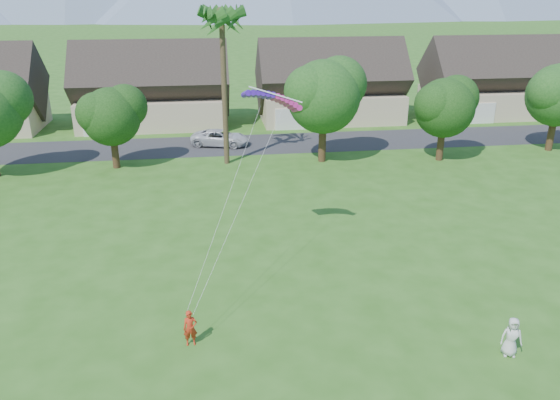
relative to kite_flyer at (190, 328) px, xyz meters
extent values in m
plane|color=#2D6019|center=(4.55, -3.83, -0.79)|extent=(500.00, 500.00, 0.00)
cube|color=#2D2D30|center=(4.55, 30.17, -0.79)|extent=(90.00, 7.00, 0.01)
imported|color=red|center=(0.00, 0.00, 0.00)|extent=(0.60, 0.42, 1.58)
imported|color=silver|center=(12.72, -2.41, 0.06)|extent=(0.95, 0.75, 1.70)
imported|color=silver|center=(2.18, 30.17, -0.06)|extent=(5.74, 3.74, 1.47)
cube|color=beige|center=(-4.45, 39.17, 0.71)|extent=(15.00, 8.00, 3.00)
cube|color=#382D28|center=(-4.45, 39.17, 3.99)|extent=(15.75, 8.15, 8.15)
cube|color=silver|center=(-8.65, 35.11, 0.31)|extent=(4.80, 0.12, 2.20)
cube|color=beige|center=(14.55, 39.17, 0.71)|extent=(15.00, 8.00, 3.00)
cube|color=#382D28|center=(14.55, 39.17, 3.99)|extent=(15.75, 8.15, 8.15)
cube|color=silver|center=(10.35, 35.11, 0.31)|extent=(4.80, 0.12, 2.20)
cube|color=beige|center=(33.55, 39.17, 0.71)|extent=(15.00, 8.00, 3.00)
cube|color=#382D28|center=(33.55, 39.17, 3.99)|extent=(15.75, 8.15, 8.15)
cube|color=silver|center=(29.35, 35.11, 0.31)|extent=(4.80, 0.12, 2.20)
cylinder|color=#47301C|center=(-6.45, 24.67, 0.30)|extent=(0.56, 0.56, 2.18)
sphere|color=#214916|center=(-6.45, 24.67, 3.42)|extent=(4.62, 4.62, 4.62)
cylinder|color=#47301C|center=(10.55, 24.17, 0.62)|extent=(0.62, 0.62, 2.82)
sphere|color=#214916|center=(10.55, 24.17, 4.66)|extent=(5.98, 5.98, 5.98)
cylinder|color=#47301C|center=(20.55, 23.17, 0.36)|extent=(0.58, 0.58, 2.30)
sphere|color=#214916|center=(20.55, 23.17, 3.67)|extent=(4.90, 4.90, 4.90)
cylinder|color=#47301C|center=(31.55, 24.67, 0.49)|extent=(0.60, 0.60, 2.56)
sphere|color=#214916|center=(31.55, 24.67, 4.17)|extent=(5.44, 5.44, 5.44)
cylinder|color=#4C3D26|center=(2.55, 24.67, 5.21)|extent=(0.44, 0.44, 12.00)
sphere|color=#286021|center=(2.55, 24.67, 11.51)|extent=(3.00, 3.00, 3.00)
cube|color=#4216AA|center=(3.69, 7.95, 7.91)|extent=(1.55, 1.11, 0.50)
cube|color=#BE237A|center=(5.17, 7.95, 7.91)|extent=(1.55, 1.11, 0.50)
camera|label=1|loc=(1.14, -19.21, 13.12)|focal=35.00mm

